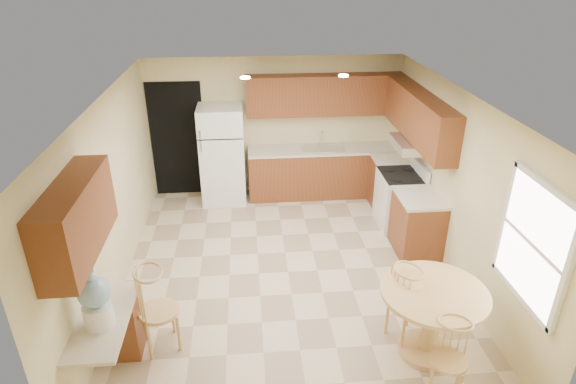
{
  "coord_description": "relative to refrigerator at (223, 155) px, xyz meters",
  "views": [
    {
      "loc": [
        -0.5,
        -5.59,
        3.99
      ],
      "look_at": [
        0.02,
        0.3,
        1.11
      ],
      "focal_mm": 30.0,
      "sensor_mm": 36.0,
      "label": 1
    }
  ],
  "objects": [
    {
      "name": "floor",
      "position": [
        0.95,
        -2.4,
        -0.87
      ],
      "size": [
        5.5,
        5.5,
        0.0
      ],
      "primitive_type": "plane",
      "color": "beige",
      "rests_on": "ground"
    },
    {
      "name": "ceiling",
      "position": [
        0.95,
        -2.4,
        1.63
      ],
      "size": [
        4.5,
        5.5,
        0.02
      ],
      "primitive_type": "cube",
      "color": "white",
      "rests_on": "wall_back"
    },
    {
      "name": "wall_back",
      "position": [
        0.95,
        0.35,
        0.38
      ],
      "size": [
        4.5,
        0.02,
        2.5
      ],
      "primitive_type": "cube",
      "color": "beige",
      "rests_on": "floor"
    },
    {
      "name": "wall_front",
      "position": [
        0.95,
        -5.15,
        0.38
      ],
      "size": [
        4.5,
        0.02,
        2.5
      ],
      "primitive_type": "cube",
      "color": "beige",
      "rests_on": "floor"
    },
    {
      "name": "wall_left",
      "position": [
        -1.3,
        -2.4,
        0.38
      ],
      "size": [
        0.02,
        5.5,
        2.5
      ],
      "primitive_type": "cube",
      "color": "beige",
      "rests_on": "floor"
    },
    {
      "name": "wall_right",
      "position": [
        3.2,
        -2.4,
        0.38
      ],
      "size": [
        0.02,
        5.5,
        2.5
      ],
      "primitive_type": "cube",
      "color": "beige",
      "rests_on": "floor"
    },
    {
      "name": "doorway",
      "position": [
        -0.8,
        0.34,
        0.18
      ],
      "size": [
        0.9,
        0.02,
        2.1
      ],
      "primitive_type": "cube",
      "color": "black",
      "rests_on": "floor"
    },
    {
      "name": "base_cab_back",
      "position": [
        1.83,
        0.05,
        -0.44
      ],
      "size": [
        2.75,
        0.6,
        0.87
      ],
      "primitive_type": "cube",
      "color": "brown",
      "rests_on": "floor"
    },
    {
      "name": "counter_back",
      "position": [
        1.83,
        0.05,
        0.02
      ],
      "size": [
        2.75,
        0.63,
        0.04
      ],
      "primitive_type": "cube",
      "color": "beige",
      "rests_on": "base_cab_back"
    },
    {
      "name": "base_cab_right_a",
      "position": [
        2.9,
        -0.54,
        -0.44
      ],
      "size": [
        0.6,
        0.59,
        0.87
      ],
      "primitive_type": "cube",
      "color": "brown",
      "rests_on": "floor"
    },
    {
      "name": "counter_right_a",
      "position": [
        2.9,
        -0.54,
        0.02
      ],
      "size": [
        0.63,
        0.59,
        0.04
      ],
      "primitive_type": "cube",
      "color": "beige",
      "rests_on": "base_cab_right_a"
    },
    {
      "name": "base_cab_right_b",
      "position": [
        2.9,
        -2.0,
        -0.44
      ],
      "size": [
        0.6,
        0.8,
        0.87
      ],
      "primitive_type": "cube",
      "color": "brown",
      "rests_on": "floor"
    },
    {
      "name": "counter_right_b",
      "position": [
        2.9,
        -2.0,
        0.02
      ],
      "size": [
        0.63,
        0.8,
        0.04
      ],
      "primitive_type": "cube",
      "color": "beige",
      "rests_on": "base_cab_right_b"
    },
    {
      "name": "upper_cab_back",
      "position": [
        1.83,
        0.19,
        0.98
      ],
      "size": [
        2.75,
        0.33,
        0.7
      ],
      "primitive_type": "cube",
      "color": "brown",
      "rests_on": "wall_back"
    },
    {
      "name": "upper_cab_right",
      "position": [
        3.04,
        -1.19,
        0.98
      ],
      "size": [
        0.33,
        2.42,
        0.7
      ],
      "primitive_type": "cube",
      "color": "brown",
      "rests_on": "wall_right"
    },
    {
      "name": "upper_cab_left",
      "position": [
        -1.13,
        -4.0,
        0.98
      ],
      "size": [
        0.33,
        1.4,
        0.7
      ],
      "primitive_type": "cube",
      "color": "brown",
      "rests_on": "wall_left"
    },
    {
      "name": "sink",
      "position": [
        1.8,
        0.05,
        0.04
      ],
      "size": [
        0.78,
        0.44,
        0.01
      ],
      "primitive_type": "cube",
      "color": "silver",
      "rests_on": "counter_back"
    },
    {
      "name": "range_hood",
      "position": [
        2.95,
        -1.22,
        0.55
      ],
      "size": [
        0.5,
        0.76,
        0.14
      ],
      "primitive_type": "cube",
      "color": "silver",
      "rests_on": "upper_cab_right"
    },
    {
      "name": "desk_pedestal",
      "position": [
        -1.05,
        -3.72,
        -0.51
      ],
      "size": [
        0.48,
        0.42,
        0.72
      ],
      "primitive_type": "cube",
      "color": "brown",
      "rests_on": "floor"
    },
    {
      "name": "desk_top",
      "position": [
        -1.05,
        -4.1,
        -0.12
      ],
      "size": [
        0.5,
        1.2,
        0.04
      ],
      "primitive_type": "cube",
      "color": "beige",
      "rests_on": "desk_pedestal"
    },
    {
      "name": "window",
      "position": [
        3.18,
        -4.25,
        0.63
      ],
      "size": [
        0.06,
        1.12,
        1.3
      ],
      "color": "white",
      "rests_on": "wall_right"
    },
    {
      "name": "can_light_a",
      "position": [
        0.45,
        -1.2,
        1.61
      ],
      "size": [
        0.14,
        0.14,
        0.02
      ],
      "primitive_type": "cylinder",
      "color": "white",
      "rests_on": "ceiling"
    },
    {
      "name": "can_light_b",
      "position": [
        1.85,
        -1.2,
        1.61
      ],
      "size": [
        0.14,
        0.14,
        0.02
      ],
      "primitive_type": "cylinder",
      "color": "white",
      "rests_on": "ceiling"
    },
    {
      "name": "refrigerator",
      "position": [
        0.0,
        0.0,
        0.0
      ],
      "size": [
        0.77,
        0.75,
        1.74
      ],
      "color": "white",
      "rests_on": "floor"
    },
    {
      "name": "stove",
      "position": [
        2.88,
        -1.22,
        -0.4
      ],
      "size": [
        0.65,
        0.76,
        1.09
      ],
      "color": "white",
      "rests_on": "floor"
    },
    {
      "name": "dining_table",
      "position": [
        2.35,
        -4.06,
        -0.32
      ],
      "size": [
        1.14,
        1.14,
        0.84
      ],
      "rotation": [
        0.0,
        0.0,
        -0.27
      ],
      "color": "tan",
      "rests_on": "floor"
    },
    {
      "name": "chair_table_a",
      "position": [
        2.18,
        -3.9,
        -0.29
      ],
      "size": [
        0.42,
        0.54,
        0.95
      ],
      "rotation": [
        0.0,
        0.0,
        -1.23
      ],
      "color": "tan",
      "rests_on": "floor"
    },
    {
      "name": "chair_table_b",
      "position": [
        2.35,
        -4.68,
        -0.35
      ],
      "size": [
        0.38,
        0.42,
        0.85
      ],
      "rotation": [
        0.0,
        0.0,
        2.73
      ],
      "color": "tan",
      "rests_on": "floor"
    },
    {
      "name": "chair_desk",
      "position": [
        -0.6,
        -3.78,
        -0.25
      ],
      "size": [
        0.45,
        0.58,
        1.02
      ],
      "rotation": [
        0.0,
        0.0,
        -1.24
      ],
      "color": "tan",
      "rests_on": "floor"
    },
    {
      "name": "water_crock",
      "position": [
        -1.05,
        -4.19,
        0.18
      ],
      "size": [
        0.3,
        0.3,
        0.63
      ],
      "color": "white",
      "rests_on": "desk_top"
    }
  ]
}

